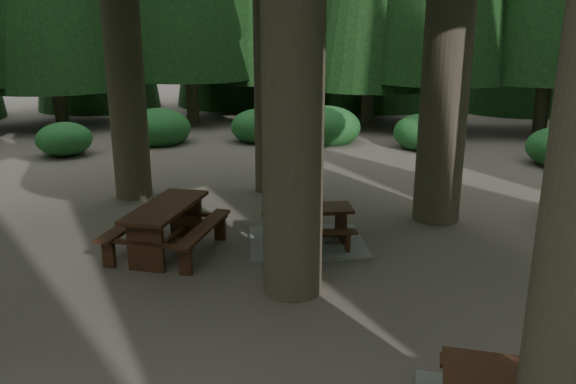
% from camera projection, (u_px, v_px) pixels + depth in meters
% --- Properties ---
extents(ground, '(80.00, 80.00, 0.00)m').
position_uv_depth(ground, '(237.00, 287.00, 8.22)').
color(ground, '#504941').
rests_on(ground, ground).
extents(picnic_table_b, '(1.79, 2.12, 0.84)m').
position_uv_depth(picnic_table_b, '(167.00, 221.00, 9.35)').
color(picnic_table_b, '#361410').
rests_on(picnic_table_b, ground).
extents(picnic_table_c, '(2.51, 2.34, 0.68)m').
position_uv_depth(picnic_table_c, '(307.00, 232.00, 9.84)').
color(picnic_table_c, gray).
rests_on(picnic_table_c, ground).
extents(shrub_ring, '(23.86, 24.64, 1.49)m').
position_uv_depth(shrub_ring, '(299.00, 250.00, 8.55)').
color(shrub_ring, '#1F5C23').
rests_on(shrub_ring, ground).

